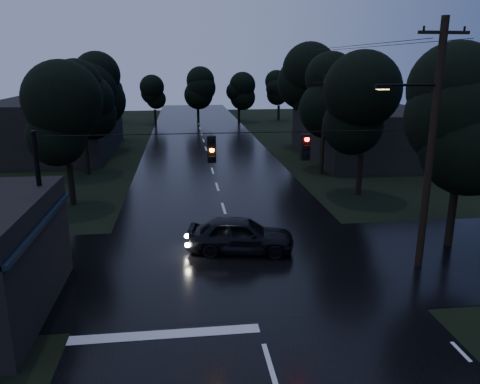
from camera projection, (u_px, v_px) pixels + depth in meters
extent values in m
cube|color=black|center=(212.00, 171.00, 37.14)|extent=(12.00, 120.00, 0.02)
cube|color=black|center=(240.00, 265.00, 19.92)|extent=(60.00, 9.00, 0.02)
cube|color=black|center=(40.00, 224.00, 15.37)|extent=(0.30, 7.00, 0.15)
cylinder|color=black|center=(9.00, 318.00, 12.94)|extent=(0.10, 0.10, 3.00)
cylinder|color=black|center=(62.00, 239.00, 18.67)|extent=(0.10, 0.10, 3.00)
cube|color=#FFD166|center=(27.00, 262.00, 14.12)|extent=(0.06, 1.60, 0.50)
cube|color=#FFD166|center=(51.00, 231.00, 16.70)|extent=(0.06, 1.20, 0.50)
cube|color=black|center=(365.00, 133.00, 42.02)|extent=(10.00, 14.00, 4.40)
cube|color=black|center=(58.00, 126.00, 44.39)|extent=(10.00, 16.00, 5.00)
cylinder|color=black|center=(431.00, 149.00, 18.51)|extent=(0.30, 0.30, 10.00)
cube|color=black|center=(444.00, 32.00, 17.33)|extent=(2.00, 0.12, 0.12)
cylinder|color=black|center=(411.00, 85.00, 17.71)|extent=(2.20, 0.10, 0.10)
cube|color=black|center=(383.00, 87.00, 17.60)|extent=(0.60, 0.25, 0.18)
cube|color=#FFB266|center=(383.00, 89.00, 17.62)|extent=(0.45, 0.18, 0.03)
cylinder|color=black|center=(323.00, 125.00, 35.20)|extent=(0.30, 0.30, 7.50)
cube|color=black|center=(325.00, 83.00, 34.35)|extent=(2.00, 0.12, 0.12)
cylinder|color=black|center=(42.00, 212.00, 17.28)|extent=(0.18, 0.18, 6.00)
cylinder|color=black|center=(243.00, 133.00, 17.41)|extent=(15.00, 0.03, 0.03)
cube|color=black|center=(212.00, 149.00, 17.43)|extent=(0.32, 0.25, 1.00)
sphere|color=orange|center=(212.00, 150.00, 17.29)|extent=(0.18, 0.18, 0.18)
cube|color=black|center=(306.00, 147.00, 17.86)|extent=(0.32, 0.25, 1.00)
sphere|color=#FF0C07|center=(307.00, 148.00, 17.71)|extent=(0.18, 0.18, 0.18)
cylinder|color=black|center=(451.00, 217.00, 21.68)|extent=(0.36, 0.36, 2.80)
sphere|color=black|center=(460.00, 145.00, 20.77)|extent=(4.48, 4.48, 4.48)
sphere|color=black|center=(464.00, 118.00, 20.45)|extent=(4.48, 4.48, 4.48)
sphere|color=black|center=(467.00, 90.00, 20.13)|extent=(4.48, 4.48, 4.48)
cylinder|color=black|center=(72.00, 185.00, 28.10)|extent=(0.36, 0.36, 2.45)
sphere|color=black|center=(67.00, 136.00, 27.30)|extent=(3.92, 3.92, 3.92)
sphere|color=black|center=(65.00, 118.00, 27.02)|extent=(3.92, 3.92, 3.92)
sphere|color=black|center=(63.00, 99.00, 26.74)|extent=(3.92, 3.92, 3.92)
cylinder|color=black|center=(87.00, 158.00, 35.66)|extent=(0.36, 0.36, 2.62)
sphere|color=black|center=(83.00, 116.00, 34.80)|extent=(4.20, 4.20, 4.20)
sphere|color=black|center=(82.00, 100.00, 34.50)|extent=(4.20, 4.20, 4.20)
sphere|color=black|center=(80.00, 85.00, 34.20)|extent=(4.20, 4.20, 4.20)
cylinder|color=black|center=(100.00, 137.00, 45.13)|extent=(0.36, 0.36, 2.80)
sphere|color=black|center=(97.00, 101.00, 44.22)|extent=(4.48, 4.48, 4.48)
sphere|color=black|center=(96.00, 88.00, 43.90)|extent=(4.48, 4.48, 4.48)
sphere|color=black|center=(95.00, 75.00, 43.58)|extent=(4.48, 4.48, 4.48)
cylinder|color=black|center=(359.00, 175.00, 30.19)|extent=(0.36, 0.36, 2.62)
sphere|color=black|center=(363.00, 126.00, 29.34)|extent=(4.20, 4.20, 4.20)
sphere|color=black|center=(364.00, 107.00, 29.04)|extent=(4.20, 4.20, 4.20)
sphere|color=black|center=(365.00, 89.00, 28.74)|extent=(4.20, 4.20, 4.20)
cylinder|color=black|center=(330.00, 151.00, 37.89)|extent=(0.36, 0.36, 2.80)
sphere|color=black|center=(333.00, 109.00, 36.98)|extent=(4.48, 4.48, 4.48)
sphere|color=black|center=(333.00, 93.00, 36.66)|extent=(4.48, 4.48, 4.48)
sphere|color=black|center=(334.00, 77.00, 36.34)|extent=(4.48, 4.48, 4.48)
cylinder|color=black|center=(306.00, 132.00, 47.50)|extent=(0.36, 0.36, 2.97)
sphere|color=black|center=(307.00, 96.00, 46.54)|extent=(4.76, 4.76, 4.76)
sphere|color=black|center=(308.00, 83.00, 46.19)|extent=(4.76, 4.76, 4.76)
sphere|color=black|center=(308.00, 70.00, 45.85)|extent=(4.76, 4.76, 4.76)
imported|color=black|center=(241.00, 235.00, 21.13)|extent=(5.04, 2.68, 1.63)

